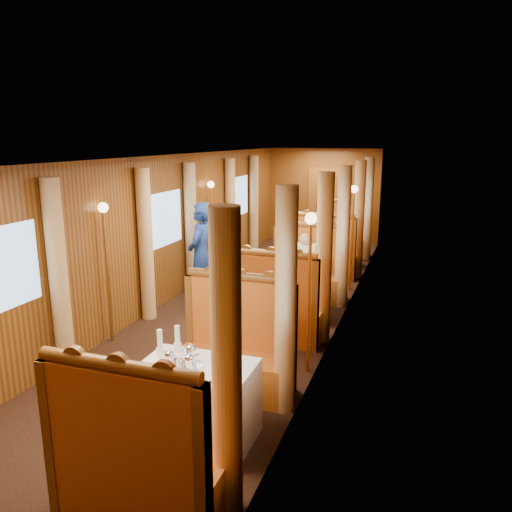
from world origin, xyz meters
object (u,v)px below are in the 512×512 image
at_px(banquette_near_aft, 236,355).
at_px(steward, 201,255).
at_px(fruit_plate, 221,377).
at_px(banquette_mid_aft, 307,275).
at_px(rose_vase_far, 334,224).
at_px(table_near, 197,403).
at_px(banquette_mid_fwd, 274,312).
at_px(teapot_left, 169,361).
at_px(banquette_far_fwd, 324,256).
at_px(teapot_right, 189,365).
at_px(table_far, 333,248).
at_px(tea_tray, 181,366).
at_px(passenger, 304,261).
at_px(banquette_near_fwd, 137,464).
at_px(banquette_far_aft, 340,238).
at_px(rose_vase_mid, 296,260).
at_px(table_mid, 293,294).
at_px(teapot_back, 191,356).

relative_size(banquette_near_aft, steward, 0.76).
bearing_deg(fruit_plate, banquette_mid_aft, 93.91).
distance_m(rose_vase_far, steward, 3.86).
distance_m(table_near, rose_vase_far, 7.05).
xyz_separation_m(banquette_mid_fwd, steward, (-1.58, 1.02, 0.46)).
relative_size(teapot_left, steward, 0.09).
xyz_separation_m(banquette_far_fwd, teapot_right, (-0.01, -6.09, 0.39)).
height_order(table_far, tea_tray, tea_tray).
relative_size(teapot_right, steward, 0.09).
bearing_deg(banquette_far_fwd, teapot_right, -90.09).
bearing_deg(passenger, banquette_near_fwd, -90.00).
xyz_separation_m(banquette_far_aft, passenger, (-0.00, -3.78, 0.32)).
distance_m(banquette_far_fwd, tea_tray, 6.05).
distance_m(teapot_left, rose_vase_mid, 3.63).
relative_size(banquette_mid_fwd, fruit_plate, 6.60).
distance_m(banquette_far_aft, passenger, 3.79).
xyz_separation_m(table_far, fruit_plate, (0.32, -7.15, 0.39)).
xyz_separation_m(table_mid, banquette_far_aft, (0.00, 4.51, 0.05)).
bearing_deg(fruit_plate, table_far, 92.55).
distance_m(banquette_mid_fwd, rose_vase_far, 4.57).
distance_m(tea_tray, steward, 3.85).
height_order(banquette_near_aft, teapot_right, banquette_near_aft).
height_order(tea_tray, fruit_plate, fruit_plate).
distance_m(banquette_mid_aft, passenger, 0.42).
height_order(table_far, fruit_plate, fruit_plate).
bearing_deg(table_near, tea_tray, -153.94).
xyz_separation_m(rose_vase_far, steward, (-1.59, -3.52, -0.05)).
relative_size(banquette_mid_aft, steward, 0.76).
bearing_deg(banquette_far_fwd, table_near, -90.00).
distance_m(banquette_far_aft, steward, 4.80).
bearing_deg(tea_tray, banquette_far_fwd, 88.90).
bearing_deg(teapot_back, steward, 113.63).
bearing_deg(teapot_left, banquette_near_fwd, -98.22).
relative_size(banquette_mid_aft, rose_vase_far, 3.72).
bearing_deg(table_near, banquette_mid_fwd, 90.00).
relative_size(banquette_far_aft, fruit_plate, 6.60).
height_order(table_near, teapot_right, teapot_right).
distance_m(banquette_near_aft, rose_vase_far, 6.03).
distance_m(table_mid, rose_vase_far, 3.57).
height_order(banquette_mid_fwd, teapot_left, banquette_mid_fwd).
bearing_deg(banquette_far_fwd, banquette_near_fwd, -90.00).
height_order(teapot_back, passenger, passenger).
bearing_deg(steward, rose_vase_mid, 85.54).
distance_m(teapot_left, rose_vase_far, 7.13).
relative_size(banquette_near_fwd, banquette_near_aft, 1.00).
distance_m(table_mid, fruit_plate, 3.69).
height_order(table_mid, teapot_left, teapot_left).
xyz_separation_m(banquette_mid_aft, rose_vase_far, (0.01, 2.51, 0.50)).
relative_size(tea_tray, teapot_left, 2.24).
relative_size(banquette_mid_aft, rose_vase_mid, 3.72).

